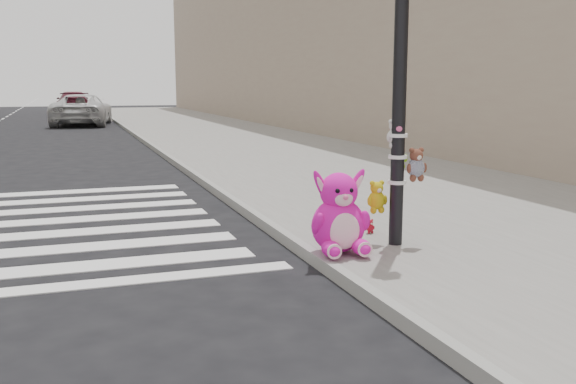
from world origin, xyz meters
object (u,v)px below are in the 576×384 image
object	(u,v)px
signal_pole	(399,104)
red_teddy	(370,226)
car_white_near	(82,110)
pink_bunny	(339,219)

from	to	relation	value
signal_pole	red_teddy	size ratio (longest dim) A/B	21.63
red_teddy	signal_pole	bearing A→B (deg)	-90.33
signal_pole	car_white_near	distance (m)	27.56
signal_pole	pink_bunny	size ratio (longest dim) A/B	4.11
signal_pole	car_white_near	xyz separation A→B (m)	(-2.79, 27.40, -1.03)
pink_bunny	red_teddy	world-z (taller)	pink_bunny
pink_bunny	signal_pole	bearing A→B (deg)	16.11
red_teddy	car_white_near	size ratio (longest dim) A/B	0.03
signal_pole	pink_bunny	distance (m)	1.51
red_teddy	pink_bunny	bearing A→B (deg)	-140.16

